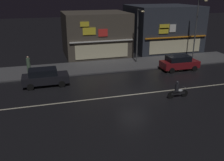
# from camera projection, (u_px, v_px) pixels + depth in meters

# --- Properties ---
(ground_plane) EXTENTS (140.00, 140.00, 0.00)m
(ground_plane) POSITION_uv_depth(u_px,v_px,m) (134.00, 95.00, 21.80)
(ground_plane) COLOR black
(lane_divider_stripe) EXTENTS (33.03, 0.16, 0.01)m
(lane_divider_stripe) POSITION_uv_depth(u_px,v_px,m) (134.00, 95.00, 21.80)
(lane_divider_stripe) COLOR beige
(lane_divider_stripe) RESTS_ON ground
(sidewalk_far) EXTENTS (34.76, 5.01, 0.14)m
(sidewalk_far) POSITION_uv_depth(u_px,v_px,m) (107.00, 66.00, 29.88)
(sidewalk_far) COLOR #4C4C4F
(sidewalk_far) RESTS_ON ground
(storefront_left_block) EXTENTS (8.62, 7.72, 5.84)m
(storefront_left_block) POSITION_uv_depth(u_px,v_px,m) (95.00, 34.00, 34.58)
(storefront_left_block) COLOR #4C443A
(storefront_left_block) RESTS_ON ground
(storefront_center_block) EXTENTS (9.68, 8.87, 6.54)m
(storefront_center_block) POSITION_uv_depth(u_px,v_px,m) (162.00, 28.00, 37.70)
(storefront_center_block) COLOR #2D333D
(storefront_center_block) RESTS_ON ground
(streetlamp_west) EXTENTS (0.44, 1.64, 6.42)m
(streetlamp_west) POSITION_uv_depth(u_px,v_px,m) (138.00, 32.00, 29.71)
(streetlamp_west) COLOR #47494C
(streetlamp_west) RESTS_ON sidewalk_far
(streetlamp_mid) EXTENTS (0.44, 1.64, 7.47)m
(streetlamp_mid) POSITION_uv_depth(u_px,v_px,m) (197.00, 24.00, 31.83)
(streetlamp_mid) COLOR #47494C
(streetlamp_mid) RESTS_ON sidewalk_far
(pedestrian_on_sidewalk) EXTENTS (0.39, 0.39, 1.94)m
(pedestrian_on_sidewalk) POSITION_uv_depth(u_px,v_px,m) (29.00, 66.00, 26.52)
(pedestrian_on_sidewalk) COLOR #4C664C
(pedestrian_on_sidewalk) RESTS_ON sidewalk_far
(parked_car_near_kerb) EXTENTS (4.30, 1.98, 1.67)m
(parked_car_near_kerb) POSITION_uv_depth(u_px,v_px,m) (45.00, 77.00, 23.62)
(parked_car_near_kerb) COLOR black
(parked_car_near_kerb) RESTS_ON ground
(parked_car_trailing) EXTENTS (4.30, 1.98, 1.67)m
(parked_car_trailing) POSITION_uv_depth(u_px,v_px,m) (179.00, 63.00, 28.29)
(parked_car_trailing) COLOR maroon
(parked_car_trailing) RESTS_ON ground
(motorcycle_lead) EXTENTS (1.90, 0.60, 1.52)m
(motorcycle_lead) POSITION_uv_depth(u_px,v_px,m) (178.00, 91.00, 20.98)
(motorcycle_lead) COLOR black
(motorcycle_lead) RESTS_ON ground
(traffic_cone) EXTENTS (0.36, 0.36, 0.55)m
(traffic_cone) POSITION_uv_depth(u_px,v_px,m) (166.00, 69.00, 28.16)
(traffic_cone) COLOR orange
(traffic_cone) RESTS_ON ground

